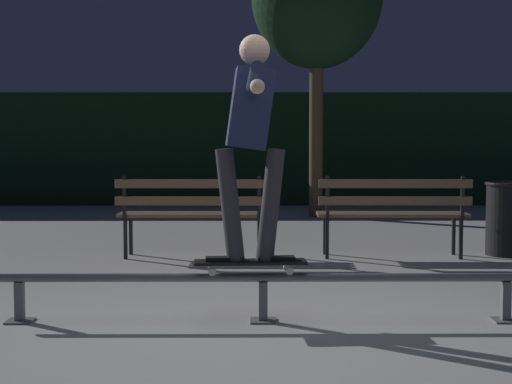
% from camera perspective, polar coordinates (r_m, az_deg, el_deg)
% --- Properties ---
extents(ground_plane, '(90.00, 90.00, 0.00)m').
position_cam_1_polar(ground_plane, '(5.24, 0.57, -10.12)').
color(ground_plane, '#ADAAA8').
extents(hedge_backdrop, '(24.00, 1.20, 2.12)m').
position_cam_1_polar(hedge_backdrop, '(15.06, -0.05, 3.22)').
color(hedge_backdrop, black).
rests_on(hedge_backdrop, ground).
extents(grind_rail, '(3.99, 0.18, 0.34)m').
position_cam_1_polar(grind_rail, '(5.41, 0.53, -6.82)').
color(grind_rail, slate).
rests_on(grind_rail, ground).
extents(skateboard, '(0.79, 0.25, 0.09)m').
position_cam_1_polar(skateboard, '(5.38, -0.42, -5.25)').
color(skateboard, black).
rests_on(skateboard, grind_rail).
extents(skateboarder, '(0.63, 1.41, 1.56)m').
position_cam_1_polar(skateboarder, '(5.31, -0.40, 4.77)').
color(skateboarder, black).
rests_on(skateboarder, skateboard).
extents(park_bench_leftmost, '(1.61, 0.45, 0.88)m').
position_cam_1_polar(park_bench_leftmost, '(8.20, -4.70, -1.18)').
color(park_bench_leftmost, black).
rests_on(park_bench_leftmost, ground).
extents(park_bench_left_center, '(1.61, 0.45, 0.88)m').
position_cam_1_polar(park_bench_left_center, '(8.32, 10.09, -1.15)').
color(park_bench_left_center, black).
rests_on(park_bench_left_center, ground).
extents(trash_can, '(0.52, 0.52, 0.80)m').
position_cam_1_polar(trash_can, '(8.84, 18.15, -1.80)').
color(trash_can, black).
rests_on(trash_can, ground).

